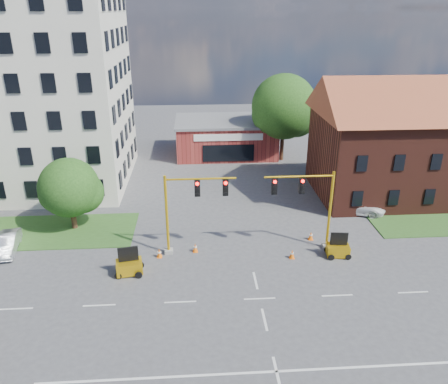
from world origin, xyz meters
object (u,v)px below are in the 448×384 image
Objects in this scene: trailer_west at (129,266)px; pickup_white at (357,205)px; signal_mast_west at (189,205)px; signal_mast_east at (309,202)px; trailer_east at (338,249)px.

pickup_white is (19.01, 8.55, 0.06)m from trailer_west.
trailer_west is (-4.20, -2.57, -3.30)m from signal_mast_west.
trailer_west reaches higher than pickup_white.
trailer_east is (2.11, -1.25, -3.34)m from signal_mast_east.
pickup_white is (3.98, 7.23, 0.10)m from trailer_east.
pickup_white is at bearing 44.46° from signal_mast_east.
pickup_white is (6.10, 5.98, -3.24)m from signal_mast_east.
signal_mast_west is 3.36× the size of trailer_east.
trailer_west is at bearing -168.52° from trailer_east.
trailer_west is 20.85m from pickup_white.
trailer_east is at bearing -5.01° from trailer_west.
pickup_white is at bearing 22.00° from signal_mast_west.
signal_mast_west is 5.93m from trailer_west.
trailer_east is at bearing 170.44° from pickup_white.
signal_mast_east is at bearing 155.92° from trailer_east.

